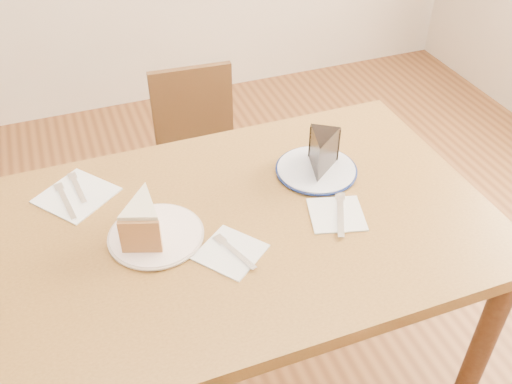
% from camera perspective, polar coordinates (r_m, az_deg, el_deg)
% --- Properties ---
extents(table, '(1.20, 0.80, 0.75)m').
position_cam_1_polar(table, '(1.49, -0.47, -5.46)').
color(table, '#573917').
rests_on(table, ground).
extents(chair_far, '(0.39, 0.39, 0.74)m').
position_cam_1_polar(chair_far, '(2.21, -5.45, 3.34)').
color(chair_far, '#341F0F').
rests_on(chair_far, ground).
extents(plate_cream, '(0.22, 0.22, 0.01)m').
position_cam_1_polar(plate_cream, '(1.39, -9.96, -4.30)').
color(plate_cream, white).
rests_on(plate_cream, table).
extents(plate_navy, '(0.21, 0.21, 0.01)m').
position_cam_1_polar(plate_navy, '(1.58, 6.04, 2.21)').
color(plate_navy, white).
rests_on(plate_navy, table).
extents(carrot_cake, '(0.13, 0.15, 0.09)m').
position_cam_1_polar(carrot_cake, '(1.37, -11.09, -2.50)').
color(carrot_cake, beige).
rests_on(carrot_cake, plate_cream).
extents(chocolate_cake, '(0.13, 0.14, 0.10)m').
position_cam_1_polar(chocolate_cake, '(1.54, 6.55, 3.64)').
color(chocolate_cake, black).
rests_on(chocolate_cake, plate_navy).
extents(napkin_cream, '(0.19, 0.19, 0.00)m').
position_cam_1_polar(napkin_cream, '(1.34, -2.55, -6.03)').
color(napkin_cream, white).
rests_on(napkin_cream, table).
extents(napkin_navy, '(0.16, 0.16, 0.00)m').
position_cam_1_polar(napkin_navy, '(1.45, 8.06, -2.23)').
color(napkin_navy, white).
rests_on(napkin_navy, table).
extents(napkin_spare, '(0.24, 0.24, 0.00)m').
position_cam_1_polar(napkin_spare, '(1.56, -17.50, -0.32)').
color(napkin_spare, white).
rests_on(napkin_spare, table).
extents(fork_cream, '(0.06, 0.14, 0.00)m').
position_cam_1_polar(fork_cream, '(1.33, -2.07, -6.05)').
color(fork_cream, silver).
rests_on(fork_cream, napkin_cream).
extents(knife_navy, '(0.09, 0.16, 0.00)m').
position_cam_1_polar(knife_navy, '(1.44, 8.45, -2.24)').
color(knife_navy, silver).
rests_on(knife_navy, napkin_navy).
extents(fork_spare, '(0.03, 0.14, 0.00)m').
position_cam_1_polar(fork_spare, '(1.58, -17.40, 0.38)').
color(fork_spare, silver).
rests_on(fork_spare, napkin_spare).
extents(knife_spare, '(0.04, 0.16, 0.00)m').
position_cam_1_polar(knife_spare, '(1.54, -18.49, -0.88)').
color(knife_spare, silver).
rests_on(knife_spare, napkin_spare).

